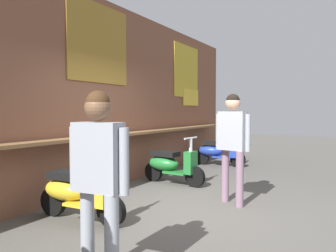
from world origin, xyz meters
name	(u,v)px	position (x,y,z in m)	size (l,w,h in m)	color
ground_plane	(189,208)	(0.00, 0.00, 0.00)	(32.94, 32.94, 0.00)	#56544F
market_stall_facade	(89,95)	(0.01, 2.02, 1.77)	(11.76, 0.61, 3.54)	brown
scooter_yellow	(76,192)	(-1.26, 1.08, 0.39)	(0.48, 1.40, 0.97)	gold
scooter_green	(170,164)	(1.34, 1.08, 0.39)	(0.49, 1.40, 0.97)	#237533
scooter_blue	(216,151)	(3.89, 1.08, 0.39)	(0.50, 1.40, 0.97)	#233D9E
shopper_browsing	(99,167)	(-2.41, -0.35, 1.01)	(0.25, 0.56, 1.65)	#999EA8
shopper_passing	(233,136)	(0.53, -0.51, 1.09)	(0.30, 0.59, 1.75)	gray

